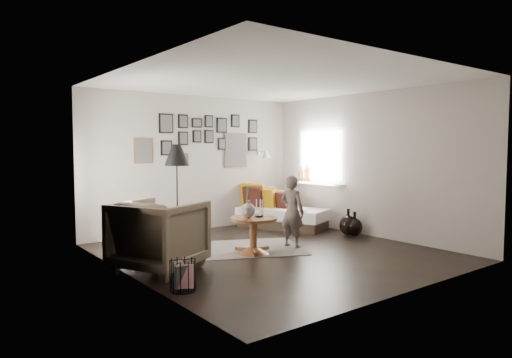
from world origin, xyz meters
TOP-DOWN VIEW (x-y plane):
  - ground at (0.00, 0.00)m, footprint 4.80×4.80m
  - wall_back at (0.00, 2.40)m, footprint 4.50×0.00m
  - wall_front at (0.00, -2.40)m, footprint 4.50×0.00m
  - wall_left at (-2.25, 0.00)m, footprint 0.00×4.80m
  - wall_right at (2.25, 0.00)m, footprint 0.00×4.80m
  - ceiling at (0.00, 0.00)m, footprint 4.80×4.80m
  - door_left at (-2.23, 1.20)m, footprint 0.00×2.14m
  - window_right at (2.18, 1.34)m, footprint 0.15×1.32m
  - gallery_wall at (0.29, 2.38)m, footprint 2.74×0.03m
  - wall_sconce at (1.55, 2.13)m, footprint 0.18×0.36m
  - rug at (-0.26, 0.49)m, footprint 2.27×1.99m
  - pedestal_table at (-0.31, 0.09)m, footprint 0.71×0.71m
  - vase at (-0.39, 0.11)m, footprint 0.20×0.20m
  - candles at (-0.20, 0.09)m, footprint 0.12×0.12m
  - daybed at (1.49, 1.61)m, footprint 1.39×1.92m
  - magazine_on_daybed at (1.44, 0.97)m, footprint 0.31×0.33m
  - armchair at (-1.84, 0.11)m, footprint 1.36×1.35m
  - armchair_cushion at (-1.81, 0.16)m, footprint 0.57×0.57m
  - floor_lamp at (-1.05, 1.10)m, footprint 0.39×0.39m
  - magazine_basket at (-2.00, -0.83)m, footprint 0.36×0.36m
  - demijohn_large at (1.96, 0.22)m, footprint 0.32×0.32m
  - demijohn_small at (2.00, 0.10)m, footprint 0.29×0.29m
  - child at (0.46, 0.08)m, footprint 0.38×0.48m

SIDE VIEW (x-z plane):
  - ground at x=0.00m, z-range 0.00..0.00m
  - rug at x=-0.26m, z-range 0.00..0.01m
  - demijohn_small at x=2.00m, z-range -0.05..0.39m
  - magazine_basket at x=-2.00m, z-range 0.00..0.35m
  - demijohn_large at x=1.96m, z-range -0.06..0.43m
  - pedestal_table at x=-0.31m, z-range -0.02..0.54m
  - daybed at x=1.49m, z-range -0.16..0.72m
  - magazine_on_daybed at x=1.44m, z-range 0.40..0.42m
  - armchair at x=-1.84m, z-range 0.00..0.93m
  - armchair_cushion at x=-1.81m, z-range 0.38..0.58m
  - child at x=0.46m, z-range 0.00..1.16m
  - candles at x=-0.20m, z-range 0.55..0.82m
  - vase at x=-0.39m, z-range 0.46..0.97m
  - window_right at x=2.18m, z-range 0.28..1.58m
  - door_left at x=-2.23m, z-range -0.02..2.12m
  - wall_back at x=0.00m, z-range -0.95..3.55m
  - wall_front at x=0.00m, z-range -0.95..3.55m
  - wall_left at x=-2.25m, z-range -1.10..3.70m
  - wall_right at x=2.25m, z-range -1.10..3.70m
  - floor_lamp at x=-1.05m, z-range 0.60..2.26m
  - wall_sconce at x=1.55m, z-range 1.38..1.54m
  - gallery_wall at x=0.29m, z-range 1.20..2.28m
  - ceiling at x=0.00m, z-range 2.60..2.60m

